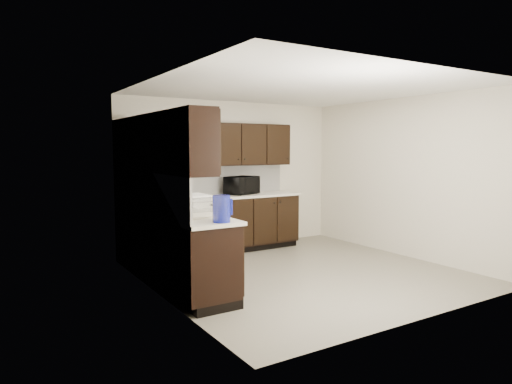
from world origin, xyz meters
TOP-DOWN VIEW (x-y plane):
  - floor at (0.00, 0.00)m, footprint 4.00×4.00m
  - ceiling at (0.00, 0.00)m, footprint 4.00×4.00m
  - wall_back at (0.00, 2.00)m, footprint 4.00×0.02m
  - wall_left at (-2.00, 0.00)m, footprint 0.02×4.00m
  - wall_right at (2.00, 0.00)m, footprint 0.02×4.00m
  - wall_front at (0.00, -2.00)m, footprint 4.00×0.02m
  - lower_cabinets at (-1.01, 1.11)m, footprint 3.00×2.80m
  - countertop at (-1.01, 1.11)m, footprint 3.03×2.83m
  - backsplash at (-1.22, 1.32)m, footprint 3.00×2.80m
  - upper_cabinets at (-1.10, 1.20)m, footprint 3.00×2.80m
  - dishwasher at (-0.70, 1.41)m, footprint 0.58×0.04m
  - sink at (-1.68, -0.01)m, footprint 0.54×0.82m
  - microwave at (0.04, 1.72)m, footprint 0.64×0.54m
  - soap_bottle_a at (-1.52, -0.57)m, footprint 0.13×0.13m
  - soap_bottle_b at (-1.77, 1.07)m, footprint 0.13×0.13m
  - toaster_oven at (-1.75, 1.78)m, footprint 0.42×0.35m
  - storage_bin at (-1.66, 0.14)m, footprint 0.56×0.43m
  - blue_pitcher at (-1.61, -0.70)m, footprint 0.24×0.24m
  - teal_tumbler at (-1.54, 1.35)m, footprint 0.11×0.11m
  - paper_towel_roll at (-1.60, 1.35)m, footprint 0.17×0.17m

SIDE VIEW (x-z plane):
  - floor at x=0.00m, z-range 0.00..0.00m
  - lower_cabinets at x=-1.01m, z-range -0.04..0.86m
  - dishwasher at x=-0.70m, z-range 0.16..0.94m
  - sink at x=-1.68m, z-range 0.67..1.09m
  - countertop at x=-1.01m, z-range 0.90..0.94m
  - storage_bin at x=-1.66m, z-range 0.94..1.15m
  - soap_bottle_a at x=-1.52m, z-range 0.94..1.16m
  - teal_tumbler at x=-1.54m, z-range 0.94..1.16m
  - toaster_oven at x=-1.75m, z-range 0.94..1.17m
  - soap_bottle_b at x=-1.77m, z-range 0.94..1.21m
  - blue_pitcher at x=-1.61m, z-range 0.94..1.22m
  - paper_towel_roll at x=-1.60m, z-range 0.94..1.23m
  - microwave at x=0.04m, z-range 0.94..1.24m
  - backsplash at x=-1.22m, z-range 0.94..1.42m
  - wall_back at x=0.00m, z-range 0.00..2.50m
  - wall_left at x=-2.00m, z-range 0.00..2.50m
  - wall_right at x=2.00m, z-range 0.00..2.50m
  - wall_front at x=0.00m, z-range 0.00..2.50m
  - upper_cabinets at x=-1.10m, z-range 1.42..2.12m
  - ceiling at x=0.00m, z-range 2.50..2.50m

